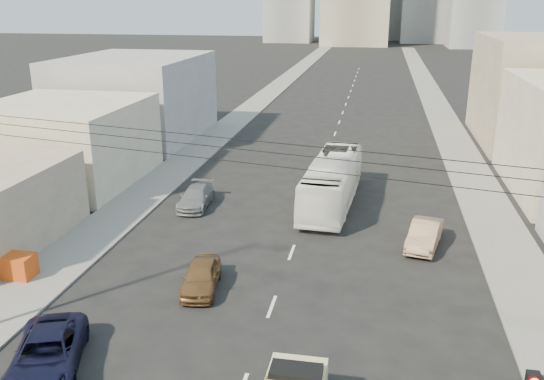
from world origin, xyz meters
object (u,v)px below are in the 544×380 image
(navy_pickup, at_px, (47,354))
(sedan_brown, at_px, (201,276))
(city_bus, at_px, (332,181))
(sedan_tan, at_px, (424,235))
(crate_stack, at_px, (16,266))
(sedan_grey, at_px, (196,197))

(navy_pickup, xyz_separation_m, sedan_brown, (3.73, 7.20, -0.04))
(sedan_brown, bearing_deg, city_bus, 61.20)
(sedan_brown, relative_size, sedan_tan, 0.91)
(city_bus, relative_size, crate_stack, 6.48)
(sedan_grey, relative_size, crate_stack, 2.52)
(navy_pickup, bearing_deg, sedan_grey, 70.62)
(navy_pickup, distance_m, city_bus, 22.30)
(sedan_tan, distance_m, crate_stack, 21.62)
(navy_pickup, xyz_separation_m, crate_stack, (-5.65, 6.60, -0.03))
(navy_pickup, relative_size, sedan_grey, 1.15)
(sedan_grey, bearing_deg, sedan_tan, -19.04)
(navy_pickup, height_order, sedan_brown, navy_pickup)
(navy_pickup, distance_m, sedan_tan, 20.41)
(city_bus, height_order, sedan_brown, city_bus)
(crate_stack, bearing_deg, sedan_grey, 64.60)
(navy_pickup, distance_m, sedan_brown, 8.11)
(sedan_tan, xyz_separation_m, crate_stack, (-20.19, -7.73, -0.03))
(sedan_tan, bearing_deg, navy_pickup, -123.12)
(sedan_tan, bearing_deg, crate_stack, -146.76)
(sedan_grey, distance_m, crate_stack, 12.99)
(sedan_grey, height_order, crate_stack, sedan_grey)
(navy_pickup, height_order, sedan_tan, navy_pickup)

